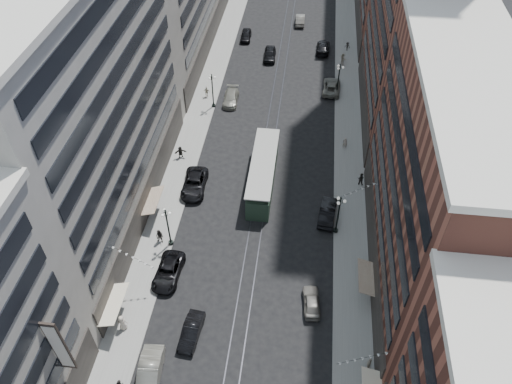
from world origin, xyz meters
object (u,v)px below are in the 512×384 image
at_px(pedestrian_1, 122,323).
at_px(pedestrian_9, 347,46).
at_px(car_4, 311,302).
at_px(pedestrian_5, 180,152).
at_px(car_8, 231,98).
at_px(car_12, 323,47).
at_px(pedestrian_7, 361,179).
at_px(pedestrian_4, 369,364).
at_px(car_7, 194,184).
at_px(car_1, 149,374).
at_px(car_14, 300,20).
at_px(pedestrian_extra_2, 343,59).
at_px(pedestrian_6, 207,92).
at_px(car_10, 327,212).
at_px(lamppost_sw_mid, 212,90).
at_px(lamppost_se_mid, 338,79).
at_px(car_5, 191,332).
at_px(car_13, 270,54).
at_px(car_11, 331,87).
at_px(pedestrian_8, 345,143).
at_px(streetcar, 263,174).
at_px(lamppost_se_far, 338,214).
at_px(car_2, 168,272).
at_px(car_9, 246,35).
at_px(lamppost_sw_far, 168,226).
at_px(pedestrian_2, 160,236).

bearing_deg(pedestrian_1, pedestrian_9, -125.18).
xyz_separation_m(car_4, pedestrian_5, (-18.24, 21.02, 0.32)).
bearing_deg(car_8, car_12, 49.92).
height_order(pedestrian_1, pedestrian_7, pedestrian_1).
height_order(pedestrian_4, car_7, pedestrian_4).
xyz_separation_m(car_1, car_14, (9.56, 71.62, -0.11)).
distance_m(car_14, pedestrian_extra_2, 16.27).
bearing_deg(car_1, pedestrian_6, 89.68).
bearing_deg(pedestrian_6, pedestrian_extra_2, -143.30).
xyz_separation_m(car_4, car_8, (-13.60, 34.88, 0.06)).
bearing_deg(car_10, lamppost_sw_mid, -43.68).
relative_size(lamppost_se_mid, car_10, 1.06).
bearing_deg(car_7, pedestrian_7, 6.57).
xyz_separation_m(lamppost_sw_mid, pedestrian_4, (21.41, -39.36, -2.10)).
xyz_separation_m(car_5, pedestrian_extra_2, (14.66, 52.77, 0.35)).
relative_size(car_12, car_13, 1.10).
bearing_deg(car_5, car_11, 78.97).
bearing_deg(pedestrian_8, pedestrian_6, -21.91).
bearing_deg(pedestrian_extra_2, car_12, 7.73).
bearing_deg(pedestrian_4, lamppost_se_mid, 28.14).
bearing_deg(streetcar, car_13, 94.03).
bearing_deg(pedestrian_4, car_11, 29.02).
height_order(lamppost_se_far, car_7, lamppost_se_far).
distance_m(car_2, car_5, 7.69).
distance_m(pedestrian_1, pedestrian_extra_2, 56.98).
height_order(car_10, pedestrian_6, pedestrian_6).
height_order(car_8, car_12, car_12).
relative_size(car_7, car_12, 1.11).
bearing_deg(car_10, car_8, -49.90).
bearing_deg(car_9, lamppost_sw_far, -94.24).
distance_m(pedestrian_6, pedestrian_7, 28.61).
bearing_deg(pedestrian_4, pedestrian_5, 65.28).
relative_size(car_4, car_7, 0.67).
relative_size(car_7, pedestrian_8, 3.61).
distance_m(car_4, pedestrian_9, 52.86).
relative_size(car_14, pedestrian_5, 2.77).
distance_m(car_5, car_14, 67.32).
xyz_separation_m(car_2, car_14, (10.65, 60.36, 0.02)).
bearing_deg(pedestrian_5, car_14, 50.55).
bearing_deg(pedestrian_7, car_4, 87.05).
height_order(lamppost_sw_far, car_14, lamppost_sw_far).
height_order(lamppost_se_mid, car_13, lamppost_se_mid).
xyz_separation_m(pedestrian_7, pedestrian_8, (-1.91, 7.04, -0.04)).
relative_size(car_4, pedestrian_8, 2.42).
height_order(pedestrian_1, pedestrian_9, pedestrian_1).
distance_m(car_4, pedestrian_5, 27.83).
relative_size(lamppost_se_mid, car_7, 0.91).
distance_m(lamppost_se_mid, car_5, 45.12).
distance_m(lamppost_se_far, car_4, 10.74).
height_order(car_5, pedestrian_2, pedestrian_2).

